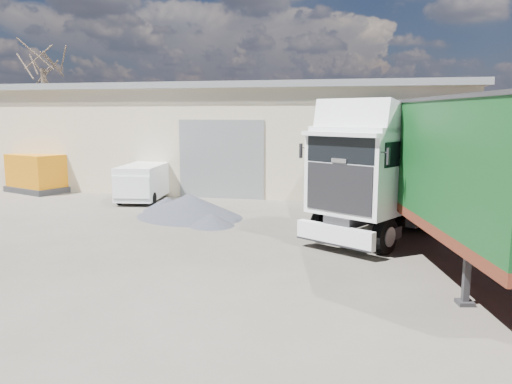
% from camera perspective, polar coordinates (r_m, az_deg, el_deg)
% --- Properties ---
extents(ground, '(120.00, 120.00, 0.00)m').
position_cam_1_polar(ground, '(13.27, -7.98, -8.09)').
color(ground, '#2B2923').
rests_on(ground, ground).
extents(warehouse, '(30.60, 12.60, 5.42)m').
position_cam_1_polar(warehouse, '(29.80, -8.11, 6.54)').
color(warehouse, '#BBAE90').
rests_on(warehouse, ground).
extents(bare_tree, '(4.00, 4.00, 9.60)m').
position_cam_1_polar(bare_tree, '(39.23, -23.26, 14.18)').
color(bare_tree, '#382B21').
rests_on(bare_tree, ground).
extents(tractor_unit, '(5.26, 6.63, 4.29)m').
position_cam_1_polar(tractor_unit, '(15.60, 13.36, 1.10)').
color(tractor_unit, black).
rests_on(tractor_unit, ground).
extents(box_trailer, '(5.37, 13.05, 4.24)m').
position_cam_1_polar(box_trailer, '(14.89, 20.71, 3.43)').
color(box_trailer, '#2D2D30').
rests_on(box_trailer, ground).
extents(panel_van, '(2.12, 4.13, 1.62)m').
position_cam_1_polar(panel_van, '(22.96, -12.64, 1.14)').
color(panel_van, black).
rests_on(panel_van, ground).
extents(orange_skip, '(3.48, 2.83, 1.88)m').
position_cam_1_polar(orange_skip, '(27.12, -23.73, 1.74)').
color(orange_skip, '#2D2D30').
rests_on(orange_skip, ground).
extents(gravel_heap, '(5.21, 5.21, 0.88)m').
position_cam_1_polar(gravel_heap, '(19.06, -7.79, -1.59)').
color(gravel_heap, black).
rests_on(gravel_heap, ground).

